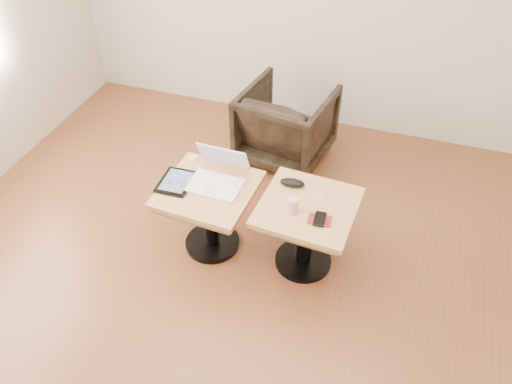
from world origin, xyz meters
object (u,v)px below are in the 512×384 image
(side_table_left, at_px, (209,203))
(side_table_right, at_px, (307,220))
(armchair, at_px, (286,125))
(laptop, at_px, (218,176))
(striped_cup, at_px, (292,205))

(side_table_left, xyz_separation_m, side_table_right, (0.64, 0.04, 0.00))
(armchair, bearing_deg, side_table_right, 121.41)
(side_table_left, height_order, side_table_right, same)
(side_table_right, bearing_deg, laptop, -179.09)
(side_table_right, relative_size, striped_cup, 6.65)
(side_table_left, bearing_deg, armchair, 83.58)
(side_table_left, xyz_separation_m, armchair, (0.20, 1.15, -0.08))
(laptop, bearing_deg, armchair, 83.14)
(side_table_left, relative_size, side_table_right, 0.99)
(laptop, height_order, striped_cup, laptop)
(side_table_left, height_order, striped_cup, striped_cup)
(laptop, relative_size, armchair, 0.50)
(side_table_right, xyz_separation_m, striped_cup, (-0.08, -0.08, 0.18))
(side_table_right, relative_size, laptop, 1.80)
(side_table_right, bearing_deg, armchair, 115.81)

